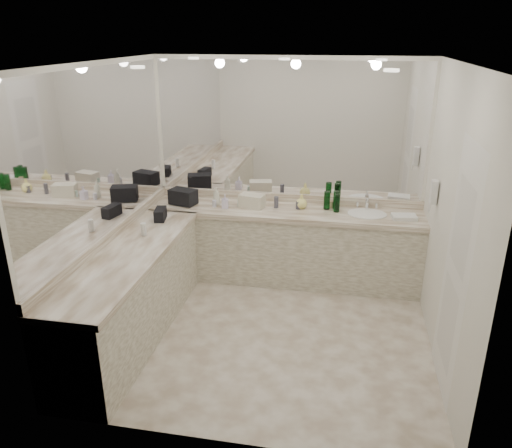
% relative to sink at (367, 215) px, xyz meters
% --- Properties ---
extents(floor, '(3.20, 3.20, 0.00)m').
position_rel_sink_xyz_m(floor, '(-0.95, -1.20, -0.90)').
color(floor, beige).
rests_on(floor, ground).
extents(ceiling, '(3.20, 3.20, 0.00)m').
position_rel_sink_xyz_m(ceiling, '(-0.95, -1.20, 1.71)').
color(ceiling, white).
rests_on(ceiling, floor).
extents(wall_back, '(3.20, 0.02, 2.60)m').
position_rel_sink_xyz_m(wall_back, '(-0.95, 0.30, 0.41)').
color(wall_back, silver).
rests_on(wall_back, floor).
extents(wall_left, '(0.02, 3.00, 2.60)m').
position_rel_sink_xyz_m(wall_left, '(-2.55, -1.20, 0.41)').
color(wall_left, silver).
rests_on(wall_left, floor).
extents(wall_right, '(0.02, 3.00, 2.60)m').
position_rel_sink_xyz_m(wall_right, '(0.65, -1.20, 0.41)').
color(wall_right, silver).
rests_on(wall_right, floor).
extents(vanity_back_base, '(3.20, 0.60, 0.84)m').
position_rel_sink_xyz_m(vanity_back_base, '(-0.95, 0.00, -0.48)').
color(vanity_back_base, beige).
rests_on(vanity_back_base, floor).
extents(vanity_back_top, '(3.20, 0.64, 0.06)m').
position_rel_sink_xyz_m(vanity_back_top, '(-0.95, -0.01, -0.03)').
color(vanity_back_top, silver).
rests_on(vanity_back_top, vanity_back_base).
extents(vanity_left_base, '(0.60, 2.40, 0.84)m').
position_rel_sink_xyz_m(vanity_left_base, '(-2.25, -1.50, -0.48)').
color(vanity_left_base, beige).
rests_on(vanity_left_base, floor).
extents(vanity_left_top, '(0.64, 2.42, 0.06)m').
position_rel_sink_xyz_m(vanity_left_top, '(-2.24, -1.50, -0.03)').
color(vanity_left_top, silver).
rests_on(vanity_left_top, vanity_left_base).
extents(backsplash_back, '(3.20, 0.04, 0.10)m').
position_rel_sink_xyz_m(backsplash_back, '(-0.95, 0.28, 0.05)').
color(backsplash_back, silver).
rests_on(backsplash_back, vanity_back_top).
extents(backsplash_left, '(0.04, 3.00, 0.10)m').
position_rel_sink_xyz_m(backsplash_left, '(-2.53, -1.20, 0.05)').
color(backsplash_left, silver).
rests_on(backsplash_left, vanity_left_top).
extents(mirror_back, '(3.12, 0.01, 1.55)m').
position_rel_sink_xyz_m(mirror_back, '(-0.95, 0.29, 0.88)').
color(mirror_back, white).
rests_on(mirror_back, wall_back).
extents(mirror_left, '(0.01, 2.92, 1.55)m').
position_rel_sink_xyz_m(mirror_left, '(-2.54, -1.20, 0.88)').
color(mirror_left, white).
rests_on(mirror_left, wall_left).
extents(sink, '(0.44, 0.44, 0.03)m').
position_rel_sink_xyz_m(sink, '(0.00, 0.00, 0.00)').
color(sink, white).
rests_on(sink, vanity_back_top).
extents(faucet, '(0.24, 0.16, 0.14)m').
position_rel_sink_xyz_m(faucet, '(0.00, 0.21, 0.07)').
color(faucet, silver).
rests_on(faucet, vanity_back_top).
extents(wall_phone, '(0.06, 0.10, 0.24)m').
position_rel_sink_xyz_m(wall_phone, '(0.61, -0.50, 0.46)').
color(wall_phone, white).
rests_on(wall_phone, wall_right).
extents(door, '(0.02, 0.82, 2.10)m').
position_rel_sink_xyz_m(door, '(0.64, -1.70, 0.16)').
color(door, white).
rests_on(door, wall_right).
extents(black_toiletry_bag, '(0.35, 0.27, 0.18)m').
position_rel_sink_xyz_m(black_toiletry_bag, '(-2.16, -0.06, 0.09)').
color(black_toiletry_bag, black).
rests_on(black_toiletry_bag, vanity_back_top).
extents(black_bag_spill, '(0.15, 0.26, 0.13)m').
position_rel_sink_xyz_m(black_bag_spill, '(-2.25, -0.59, 0.07)').
color(black_bag_spill, black).
rests_on(black_bag_spill, vanity_left_top).
extents(cream_cosmetic_case, '(0.32, 0.23, 0.16)m').
position_rel_sink_xyz_m(cream_cosmetic_case, '(-1.33, -0.00, 0.09)').
color(cream_cosmetic_case, beige).
rests_on(cream_cosmetic_case, vanity_back_top).
extents(hand_towel, '(0.28, 0.21, 0.04)m').
position_rel_sink_xyz_m(hand_towel, '(0.40, -0.08, 0.03)').
color(hand_towel, white).
rests_on(hand_towel, vanity_back_top).
extents(lotion_left, '(0.06, 0.06, 0.13)m').
position_rel_sink_xyz_m(lotion_left, '(-2.25, -1.07, 0.07)').
color(lotion_left, white).
rests_on(lotion_left, vanity_left_top).
extents(soap_bottle_a, '(0.11, 0.11, 0.22)m').
position_rel_sink_xyz_m(soap_bottle_a, '(-1.77, 0.01, 0.11)').
color(soap_bottle_a, silver).
rests_on(soap_bottle_a, vanity_back_top).
extents(soap_bottle_b, '(0.08, 0.09, 0.17)m').
position_rel_sink_xyz_m(soap_bottle_b, '(-1.64, -0.09, 0.09)').
color(soap_bottle_b, silver).
rests_on(soap_bottle_b, vanity_back_top).
extents(soap_bottle_c, '(0.14, 0.14, 0.17)m').
position_rel_sink_xyz_m(soap_bottle_c, '(-0.76, 0.06, 0.09)').
color(soap_bottle_c, '#FAF183').
rests_on(soap_bottle_c, vanity_back_top).
extents(green_bottle_0, '(0.07, 0.07, 0.21)m').
position_rel_sink_xyz_m(green_bottle_0, '(-0.36, 0.13, 0.11)').
color(green_bottle_0, '#094513').
rests_on(green_bottle_0, vanity_back_top).
extents(green_bottle_1, '(0.07, 0.07, 0.21)m').
position_rel_sink_xyz_m(green_bottle_1, '(-0.35, 0.02, 0.11)').
color(green_bottle_1, '#094513').
rests_on(green_bottle_1, vanity_back_top).
extents(green_bottle_2, '(0.07, 0.07, 0.21)m').
position_rel_sink_xyz_m(green_bottle_2, '(-0.46, 0.10, 0.11)').
color(green_bottle_2, '#094513').
rests_on(green_bottle_2, vanity_back_top).
extents(amenity_bottle_0, '(0.05, 0.05, 0.08)m').
position_rel_sink_xyz_m(amenity_bottle_0, '(-1.78, -0.07, 0.05)').
color(amenity_bottle_0, silver).
rests_on(amenity_bottle_0, vanity_back_top).
extents(amenity_bottle_1, '(0.04, 0.04, 0.08)m').
position_rel_sink_xyz_m(amenity_bottle_1, '(-1.39, 0.05, 0.05)').
color(amenity_bottle_1, '#E0B28C').
rests_on(amenity_bottle_1, vanity_back_top).
extents(amenity_bottle_2, '(0.04, 0.04, 0.08)m').
position_rel_sink_xyz_m(amenity_bottle_2, '(-1.49, -0.00, 0.04)').
color(amenity_bottle_2, silver).
rests_on(amenity_bottle_2, vanity_back_top).
extents(amenity_bottle_3, '(0.05, 0.05, 0.14)m').
position_rel_sink_xyz_m(amenity_bottle_3, '(-1.05, 0.03, 0.07)').
color(amenity_bottle_3, '#3F3F4C').
rests_on(amenity_bottle_3, vanity_back_top).
extents(amenity_bottle_4, '(0.06, 0.06, 0.09)m').
position_rel_sink_xyz_m(amenity_bottle_4, '(-0.79, 0.04, 0.05)').
color(amenity_bottle_4, '#3F3F4C').
rests_on(amenity_bottle_4, vanity_back_top).
extents(amenity_bottle_5, '(0.06, 0.06, 0.08)m').
position_rel_sink_xyz_m(amenity_bottle_5, '(-0.42, 0.15, 0.05)').
color(amenity_bottle_5, '#E0B28C').
rests_on(amenity_bottle_5, vanity_back_top).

